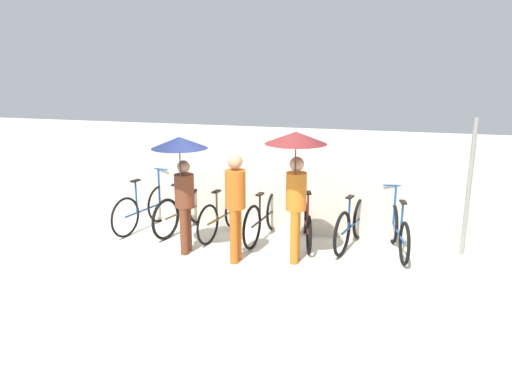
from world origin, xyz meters
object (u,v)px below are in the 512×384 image
object	(u,v)px
parked_bicycle_1	(184,211)
pedestrian_center	(235,199)
parked_bicycle_0	(144,209)
parked_bicycle_2	(222,216)
pedestrian_leading	(181,166)
parked_bicycle_3	(264,217)
parked_bicycle_6	(399,232)
parked_bicycle_5	(352,225)
parked_bicycle_4	(307,223)
pedestrian_trailing	(296,164)

from	to	relation	value
parked_bicycle_1	pedestrian_center	xyz separation A→B (m)	(1.39, -1.15, 0.63)
parked_bicycle_0	parked_bicycle_2	distance (m)	1.55
pedestrian_leading	parked_bicycle_2	bearing A→B (deg)	-108.97
parked_bicycle_3	parked_bicycle_6	world-z (taller)	parked_bicycle_6
parked_bicycle_3	parked_bicycle_6	xyz separation A→B (m)	(2.33, -0.08, -0.03)
parked_bicycle_2	parked_bicycle_6	xyz separation A→B (m)	(3.10, -0.03, -0.01)
parked_bicycle_0	parked_bicycle_2	bearing A→B (deg)	-76.59
parked_bicycle_3	pedestrian_leading	xyz separation A→B (m)	(-1.08, -1.09, 1.10)
parked_bicycle_3	pedestrian_center	world-z (taller)	pedestrian_center
parked_bicycle_5	pedestrian_leading	xyz separation A→B (m)	(-2.63, -1.09, 1.10)
parked_bicycle_2	parked_bicycle_5	size ratio (longest dim) A/B	0.99
parked_bicycle_2	parked_bicycle_4	xyz separation A→B (m)	(1.55, 0.05, -0.03)
parked_bicycle_3	pedestrian_center	size ratio (longest dim) A/B	1.06
parked_bicycle_0	parked_bicycle_2	world-z (taller)	parked_bicycle_0
pedestrian_center	pedestrian_trailing	world-z (taller)	pedestrian_trailing
parked_bicycle_3	parked_bicycle_4	xyz separation A→B (m)	(0.77, -0.00, -0.04)
parked_bicycle_1	parked_bicycle_2	bearing A→B (deg)	-80.82
parked_bicycle_4	parked_bicycle_0	bearing A→B (deg)	77.57
parked_bicycle_0	pedestrian_center	distance (m)	2.49
pedestrian_trailing	pedestrian_leading	bearing A→B (deg)	1.12
parked_bicycle_0	parked_bicycle_3	xyz separation A→B (m)	(2.33, 0.09, 0.00)
parked_bicycle_2	parked_bicycle_6	size ratio (longest dim) A/B	1.02
parked_bicycle_6	pedestrian_center	world-z (taller)	pedestrian_center
pedestrian_center	pedestrian_trailing	xyz separation A→B (m)	(0.92, 0.14, 0.59)
parked_bicycle_3	parked_bicycle_0	bearing A→B (deg)	99.22
parked_bicycle_6	pedestrian_center	distance (m)	2.79
parked_bicycle_1	pedestrian_trailing	bearing A→B (deg)	-99.90
parked_bicycle_6	parked_bicycle_3	bearing A→B (deg)	77.77
parked_bicycle_4	parked_bicycle_6	distance (m)	1.56
parked_bicycle_0	pedestrian_leading	size ratio (longest dim) A/B	0.87
parked_bicycle_0	parked_bicycle_3	world-z (taller)	parked_bicycle_0
parked_bicycle_2	pedestrian_leading	xyz separation A→B (m)	(-0.30, -1.03, 1.12)
parked_bicycle_4	parked_bicycle_3	bearing A→B (deg)	75.69
parked_bicycle_1	pedestrian_center	bearing A→B (deg)	-115.94
parked_bicycle_3	pedestrian_trailing	bearing A→B (deg)	-136.13
parked_bicycle_0	parked_bicycle_5	bearing A→B (deg)	-76.61
parked_bicycle_4	pedestrian_leading	xyz separation A→B (m)	(-1.85, -1.08, 1.14)
parked_bicycle_1	parked_bicycle_5	bearing A→B (deg)	-76.42
parked_bicycle_2	parked_bicycle_3	bearing A→B (deg)	-76.21
parked_bicycle_0	pedestrian_trailing	xyz separation A→B (m)	(3.08, -0.91, 1.22)
parked_bicycle_5	parked_bicycle_3	bearing A→B (deg)	103.41
parked_bicycle_0	pedestrian_center	bearing A→B (deg)	-103.86
parked_bicycle_1	parked_bicycle_6	xyz separation A→B (m)	(3.88, -0.09, -0.03)
parked_bicycle_0	pedestrian_center	size ratio (longest dim) A/B	0.98
parked_bicycle_5	pedestrian_leading	world-z (taller)	pedestrian_leading
parked_bicycle_4	pedestrian_trailing	bearing A→B (deg)	164.60
parked_bicycle_1	pedestrian_leading	xyz separation A→B (m)	(0.48, -1.09, 1.11)
parked_bicycle_4	pedestrian_leading	size ratio (longest dim) A/B	0.84
parked_bicycle_1	pedestrian_trailing	size ratio (longest dim) A/B	0.83
pedestrian_leading	pedestrian_center	size ratio (longest dim) A/B	1.13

